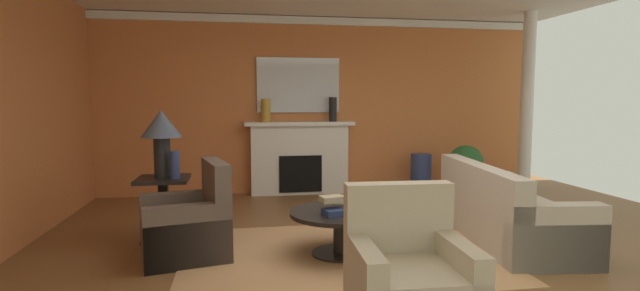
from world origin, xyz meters
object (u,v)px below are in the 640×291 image
(table_lamp, at_px, (161,130))
(vase_mantel_left, at_px, (266,110))
(potted_plant, at_px, (465,166))
(armchair_near_window, at_px, (189,227))
(vase_on_side_table, at_px, (175,165))
(vase_tall_corner, at_px, (421,173))
(vase_mantel_right, at_px, (333,109))
(side_table, at_px, (164,204))
(sofa, at_px, (505,214))
(coffee_table, at_px, (339,222))
(fireplace, at_px, (300,160))
(mantel_mirror, at_px, (298,85))
(armchair_facing_fireplace, at_px, (409,281))

(table_lamp, relative_size, vase_mantel_left, 2.00)
(potted_plant, bearing_deg, armchair_near_window, -150.80)
(vase_on_side_table, xyz_separation_m, vase_tall_corner, (3.68, 2.12, -0.52))
(table_lamp, bearing_deg, vase_on_side_table, -38.66)
(armchair_near_window, xyz_separation_m, vase_mantel_right, (2.04, 2.92, 1.09))
(table_lamp, relative_size, vase_on_side_table, 2.45)
(side_table, height_order, vase_mantel_right, vase_mantel_right)
(vase_on_side_table, xyz_separation_m, potted_plant, (4.28, 1.74, -0.36))
(table_lamp, xyz_separation_m, vase_on_side_table, (0.15, -0.12, -0.37))
(table_lamp, distance_m, vase_tall_corner, 4.41)
(sofa, relative_size, vase_mantel_left, 5.83)
(vase_on_side_table, height_order, vase_mantel_right, vase_mantel_right)
(coffee_table, bearing_deg, fireplace, 90.01)
(side_table, xyz_separation_m, vase_tall_corner, (3.83, 2.00, -0.07))
(sofa, relative_size, side_table, 3.13)
(fireplace, relative_size, vase_on_side_table, 5.87)
(vase_tall_corner, distance_m, potted_plant, 0.73)
(mantel_mirror, height_order, armchair_near_window, mantel_mirror)
(sofa, bearing_deg, fireplace, 122.84)
(fireplace, bearing_deg, side_table, -128.35)
(sofa, distance_m, armchair_facing_fireplace, 2.45)
(table_lamp, bearing_deg, potted_plant, 20.08)
(side_table, bearing_deg, vase_mantel_left, 60.55)
(coffee_table, relative_size, table_lamp, 1.33)
(side_table, height_order, potted_plant, potted_plant)
(armchair_near_window, relative_size, vase_on_side_table, 3.13)
(sofa, distance_m, side_table, 3.81)
(fireplace, bearing_deg, vase_mantel_left, -174.86)
(mantel_mirror, bearing_deg, armchair_near_window, -115.67)
(table_lamp, relative_size, vase_tall_corner, 1.13)
(fireplace, distance_m, vase_on_side_table, 2.96)
(vase_mantel_left, xyz_separation_m, vase_mantel_right, (1.10, 0.00, 0.01))
(sofa, bearing_deg, armchair_near_window, 179.83)
(armchair_near_window, bearing_deg, table_lamp, 116.78)
(armchair_facing_fireplace, distance_m, vase_mantel_left, 4.82)
(vase_on_side_table, height_order, vase_mantel_left, vase_mantel_left)
(sofa, relative_size, potted_plant, 2.63)
(vase_mantel_right, bearing_deg, vase_on_side_table, -133.11)
(mantel_mirror, bearing_deg, armchair_facing_fireplace, -87.96)
(coffee_table, relative_size, potted_plant, 1.20)
(armchair_near_window, height_order, vase_on_side_table, vase_on_side_table)
(fireplace, distance_m, potted_plant, 2.70)
(mantel_mirror, height_order, vase_mantel_right, mantel_mirror)
(sofa, xyz_separation_m, vase_mantel_right, (-1.37, 2.93, 1.10))
(armchair_near_window, distance_m, vase_tall_corner, 4.40)
(armchair_near_window, xyz_separation_m, vase_tall_corner, (3.49, 2.67, 0.02))
(coffee_table, xyz_separation_m, vase_on_side_table, (-1.67, 0.75, 0.52))
(mantel_mirror, bearing_deg, potted_plant, -17.16)
(sofa, distance_m, vase_mantel_left, 3.99)
(armchair_facing_fireplace, height_order, vase_mantel_left, vase_mantel_left)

